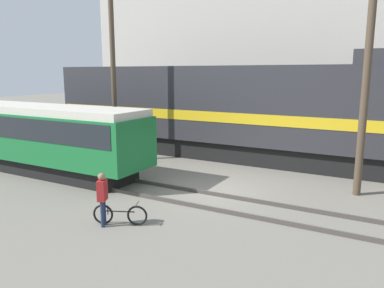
% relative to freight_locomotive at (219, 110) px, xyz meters
% --- Properties ---
extents(ground_plane, '(120.00, 120.00, 0.00)m').
position_rel_freight_locomotive_xyz_m(ground_plane, '(2.36, -5.63, -2.52)').
color(ground_plane, slate).
extents(track_near, '(60.00, 1.50, 0.14)m').
position_rel_freight_locomotive_xyz_m(track_near, '(2.36, -6.80, -2.45)').
color(track_near, '#47423D').
rests_on(track_near, ground).
extents(track_far, '(60.00, 1.51, 0.14)m').
position_rel_freight_locomotive_xyz_m(track_far, '(2.36, 0.00, -2.45)').
color(track_far, '#47423D').
rests_on(track_far, ground).
extents(building_backdrop, '(32.04, 6.00, 11.42)m').
position_rel_freight_locomotive_xyz_m(building_backdrop, '(2.36, 9.26, 3.19)').
color(building_backdrop, '#B7B2A8').
rests_on(building_backdrop, ground).
extents(freight_locomotive, '(19.37, 3.04, 5.41)m').
position_rel_freight_locomotive_xyz_m(freight_locomotive, '(0.00, 0.00, 0.00)').
color(freight_locomotive, black).
rests_on(freight_locomotive, ground).
extents(streetcar, '(12.47, 2.54, 3.04)m').
position_rel_freight_locomotive_xyz_m(streetcar, '(-6.47, -6.80, -0.79)').
color(streetcar, black).
rests_on(streetcar, ground).
extents(bicycle, '(1.55, 0.77, 0.68)m').
position_rel_freight_locomotive_xyz_m(bicycle, '(1.36, -9.87, -2.21)').
color(bicycle, black).
rests_on(bicycle, ground).
extents(person, '(0.34, 0.42, 1.62)m').
position_rel_freight_locomotive_xyz_m(person, '(0.98, -10.18, -1.55)').
color(person, '#232D4C').
rests_on(person, ground).
extents(utility_pole_left, '(0.25, 0.25, 8.15)m').
position_rel_freight_locomotive_xyz_m(utility_pole_left, '(-4.24, -3.40, 1.55)').
color(utility_pole_left, '#4C3D2D').
rests_on(utility_pole_left, ground).
extents(utility_pole_center, '(0.27, 0.27, 8.47)m').
position_rel_freight_locomotive_xyz_m(utility_pole_center, '(7.24, -3.40, 1.71)').
color(utility_pole_center, '#4C3D2D').
rests_on(utility_pole_center, ground).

